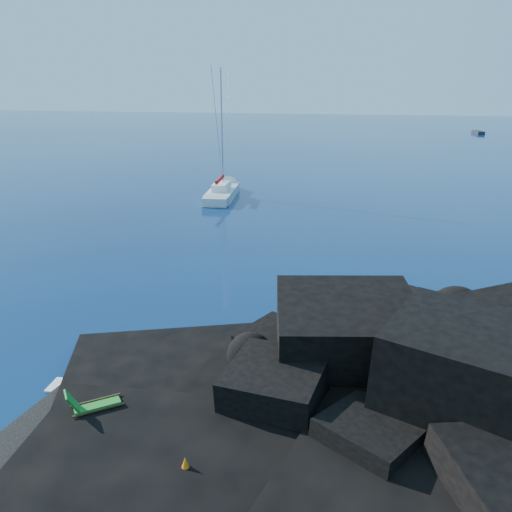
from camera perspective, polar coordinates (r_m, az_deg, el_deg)
The scene contains 10 objects.
ground at distance 18.22m, azimuth -26.77°, elevation -17.69°, with size 400.00×400.00×0.00m, color #031237.
headland at distance 17.28m, azimuth 19.74°, elevation -18.79°, with size 24.00×24.00×3.60m, color black, non-canonical shape.
beach at distance 16.36m, azimuth -12.52°, elevation -20.44°, with size 8.50×6.00×0.70m, color black.
surf_foam at distance 19.58m, azimuth -5.39°, elevation -12.83°, with size 10.00×8.00×0.06m, color white, non-canonical shape.
sailboat at distance 49.31m, azimuth -3.86°, elevation 6.71°, with size 2.41×11.50×12.06m, color silver, non-canonical shape.
deck_chair at distance 17.08m, azimuth -17.76°, elevation -15.33°, with size 1.61×0.70×1.11m, color #186C20, non-canonical shape.
towel at distance 16.34m, azimuth -3.56°, elevation -18.36°, with size 1.79×0.85×0.05m, color beige.
sunbather at distance 16.25m, azimuth -3.57°, elevation -17.96°, with size 1.70×0.44×0.24m, color tan, non-canonical shape.
marker_cone at distance 14.52m, azimuth -8.05°, elevation -22.71°, with size 0.39×0.39×0.60m, color orange.
distant_boat_a at distance 130.42m, azimuth 24.02°, elevation 12.65°, with size 1.55×4.98×0.66m, color black.
Camera 1 is at (10.60, -10.74, 10.21)m, focal length 35.00 mm.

